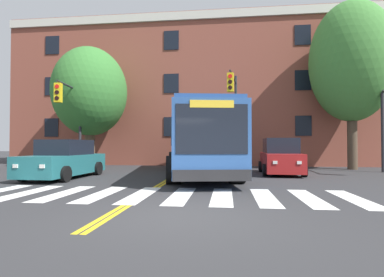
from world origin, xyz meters
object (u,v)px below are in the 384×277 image
(city_bus, at_px, (198,141))
(car_teal_near_lane, at_px, (65,160))
(car_black_behind_bus, at_px, (211,151))
(street_tree_curbside_large, at_px, (351,62))
(car_red_far_lane, at_px, (280,158))
(traffic_light_overhead, at_px, (234,104))
(street_tree_curbside_small, at_px, (90,92))
(traffic_light_far_corner, at_px, (71,110))

(city_bus, xyz_separation_m, car_teal_near_lane, (-5.92, -2.04, -0.91))
(car_black_behind_bus, bearing_deg, city_bus, -90.95)
(city_bus, xyz_separation_m, street_tree_curbside_large, (9.06, 4.40, 4.93))
(car_red_far_lane, xyz_separation_m, street_tree_curbside_large, (4.90, 3.54, 5.78))
(car_red_far_lane, bearing_deg, traffic_light_overhead, 137.64)
(car_red_far_lane, bearing_deg, street_tree_curbside_large, 35.81)
(car_teal_near_lane, distance_m, car_red_far_lane, 10.49)
(car_red_far_lane, relative_size, street_tree_curbside_small, 0.51)
(car_black_behind_bus, bearing_deg, traffic_light_overhead, -74.58)
(car_black_behind_bus, height_order, traffic_light_overhead, traffic_light_overhead)
(city_bus, distance_m, car_teal_near_lane, 6.33)
(traffic_light_far_corner, height_order, traffic_light_overhead, traffic_light_overhead)
(traffic_light_overhead, bearing_deg, street_tree_curbside_small, 173.53)
(car_red_far_lane, relative_size, traffic_light_overhead, 0.69)
(city_bus, bearing_deg, street_tree_curbside_small, 152.03)
(traffic_light_overhead, bearing_deg, car_red_far_lane, -42.36)
(traffic_light_far_corner, height_order, street_tree_curbside_small, street_tree_curbside_small)
(city_bus, relative_size, car_red_far_lane, 2.79)
(city_bus, bearing_deg, car_teal_near_lane, -161.02)
(car_red_far_lane, distance_m, street_tree_curbside_large, 8.36)
(traffic_light_overhead, relative_size, street_tree_curbside_large, 0.57)
(traffic_light_overhead, xyz_separation_m, street_tree_curbside_small, (-9.46, 1.07, 1.09))
(street_tree_curbside_small, bearing_deg, traffic_light_far_corner, -85.94)
(street_tree_curbside_large, height_order, street_tree_curbside_small, street_tree_curbside_large)
(car_black_behind_bus, distance_m, traffic_light_far_corner, 11.18)
(traffic_light_far_corner, distance_m, traffic_light_overhead, 9.43)
(car_teal_near_lane, xyz_separation_m, car_red_far_lane, (10.08, 2.90, 0.05))
(traffic_light_far_corner, bearing_deg, traffic_light_overhead, 10.44)
(city_bus, height_order, car_teal_near_lane, city_bus)
(city_bus, relative_size, street_tree_curbside_small, 1.41)
(car_red_far_lane, relative_size, traffic_light_far_corner, 0.77)
(car_teal_near_lane, relative_size, street_tree_curbside_small, 0.60)
(traffic_light_far_corner, bearing_deg, street_tree_curbside_small, 94.06)
(street_tree_curbside_small, bearing_deg, car_red_far_lane, -15.11)
(street_tree_curbside_small, bearing_deg, city_bus, -27.97)
(car_teal_near_lane, xyz_separation_m, street_tree_curbside_large, (14.98, 6.44, 5.83))
(city_bus, distance_m, street_tree_curbside_large, 11.21)
(car_black_behind_bus, distance_m, traffic_light_overhead, 6.99)
(car_teal_near_lane, bearing_deg, street_tree_curbside_small, 105.56)
(car_teal_near_lane, relative_size, traffic_light_far_corner, 0.92)
(traffic_light_overhead, bearing_deg, street_tree_curbside_large, 11.23)
(traffic_light_far_corner, xyz_separation_m, street_tree_curbside_small, (-0.20, 2.78, 1.53))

